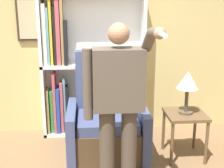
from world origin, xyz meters
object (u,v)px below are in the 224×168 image
(person_standing, at_px, (118,101))
(table_lamp, at_px, (188,82))
(side_table, at_px, (185,120))
(bookcase, at_px, (79,66))
(armchair, at_px, (107,125))

(person_standing, height_order, table_lamp, person_standing)
(side_table, bearing_deg, person_standing, -142.08)
(table_lamp, bearing_deg, side_table, -161.57)
(bookcase, relative_size, person_standing, 1.17)
(bookcase, distance_m, armchair, 0.97)
(armchair, relative_size, table_lamp, 2.49)
(bookcase, distance_m, table_lamp, 1.50)
(person_standing, xyz_separation_m, table_lamp, (0.87, 0.68, -0.03))
(armchair, bearing_deg, table_lamp, -6.97)
(side_table, relative_size, table_lamp, 1.12)
(table_lamp, bearing_deg, bookcase, 147.35)
(bookcase, relative_size, table_lamp, 3.91)
(bookcase, height_order, person_standing, bookcase)
(bookcase, distance_m, person_standing, 1.54)
(bookcase, xyz_separation_m, armchair, (0.33, -0.70, -0.59))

